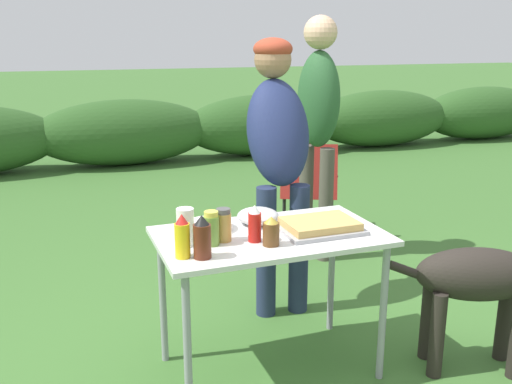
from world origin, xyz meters
The scene contains 17 objects.
ground_plane centered at (0.00, 0.00, 0.00)m, with size 60.00×60.00×0.00m, color #3D6B2D.
shrub_hedge centered at (0.00, 5.29, 0.44)m, with size 14.40×0.90×0.88m.
folding_table centered at (0.00, 0.00, 0.66)m, with size 1.10×0.64×0.74m.
food_tray centered at (0.24, -0.05, 0.77)m, with size 0.39×0.30×0.06m.
plate_stack centered at (-0.26, 0.16, 0.76)m, with size 0.23×0.23×0.04m, color white.
mixing_bowl centered at (0.00, 0.17, 0.78)m, with size 0.21×0.21×0.08m, color silver.
paper_cup_stack centered at (-0.42, -0.01, 0.83)m, with size 0.08×0.08×0.18m, color white.
bbq_sauce_bottle centered at (-0.39, -0.19, 0.83)m, with size 0.08×0.08×0.19m.
ketchup_bottle centered at (-0.11, -0.07, 0.82)m, with size 0.06×0.06×0.18m.
mustard_bottle centered at (-0.47, -0.16, 0.83)m, with size 0.07×0.07×0.20m.
relish_jar centered at (-0.31, -0.05, 0.82)m, with size 0.07×0.07×0.16m.
beer_bottle centered at (-0.06, -0.15, 0.81)m, with size 0.08×0.08×0.14m.
spice_jar centered at (-0.24, -0.02, 0.82)m, with size 0.07×0.07×0.16m.
standing_person_in_olive_jacket centered at (0.32, 0.68, 1.04)m, with size 0.43×0.53×1.66m.
standing_person_in_red_jacket centered at (0.91, 1.35, 1.12)m, with size 0.38×0.42×1.82m.
dog centered at (1.03, -0.37, 0.49)m, with size 0.93×0.49×0.72m.
camp_chair_green_behind_table centered at (1.06, 1.78, 0.47)m, with size 0.66×0.73×0.83m.
Camera 1 is at (-0.98, -2.43, 1.66)m, focal length 40.00 mm.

